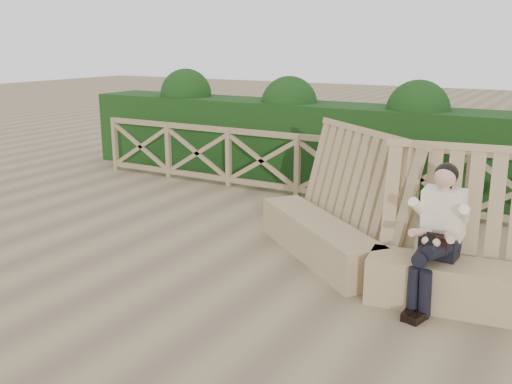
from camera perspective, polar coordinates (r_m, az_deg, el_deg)
The scene contains 5 objects.
ground at distance 6.88m, azimuth -3.70°, elevation -7.71°, with size 60.00×60.00×0.00m, color brown.
bench at distance 6.62m, azimuth 14.00°, elevation -5.25°, with size 4.37×2.11×1.62m.
woman at distance 6.01m, azimuth 17.74°, elevation -3.70°, with size 0.42×0.88×1.47m.
guardrail at distance 9.68m, azimuth 7.92°, elevation 2.26°, with size 10.10×0.09×1.10m.
hedge at distance 10.74m, azimuth 10.44°, elevation 4.46°, with size 12.00×1.20×1.50m, color black.
Camera 1 is at (3.59, -5.25, 2.63)m, focal length 40.00 mm.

